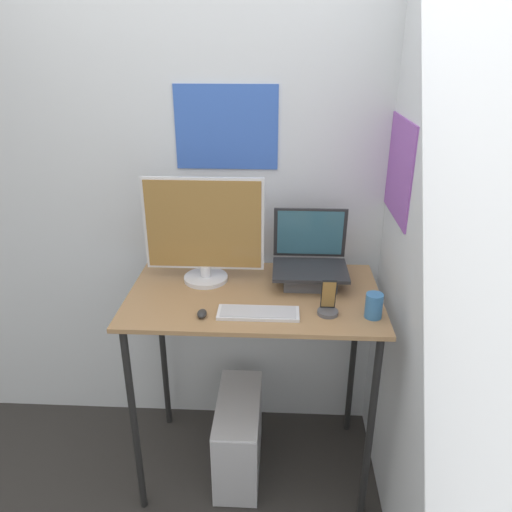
% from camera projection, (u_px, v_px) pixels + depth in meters
% --- Properties ---
extents(wall_back, '(6.00, 0.06, 2.60)m').
position_uv_depth(wall_back, '(259.00, 201.00, 2.47)').
color(wall_back, silver).
rests_on(wall_back, ground_plane).
extents(wall_side_right, '(0.06, 6.00, 2.60)m').
position_uv_depth(wall_side_right, '(430.00, 267.00, 1.76)').
color(wall_side_right, silver).
rests_on(wall_side_right, ground_plane).
extents(desk, '(1.11, 0.66, 1.00)m').
position_uv_depth(desk, '(254.00, 316.00, 2.26)').
color(desk, '#936D47').
rests_on(desk, ground_plane).
extents(laptop, '(0.34, 0.28, 0.33)m').
position_uv_depth(laptop, '(310.00, 267.00, 2.28)').
color(laptop, '#4C4C51').
rests_on(laptop, desk).
extents(monitor, '(0.54, 0.20, 0.49)m').
position_uv_depth(monitor, '(204.00, 233.00, 2.24)').
color(monitor, silver).
rests_on(monitor, desk).
extents(keyboard, '(0.33, 0.11, 0.02)m').
position_uv_depth(keyboard, '(258.00, 313.00, 2.04)').
color(keyboard, silver).
rests_on(keyboard, desk).
extents(mouse, '(0.04, 0.06, 0.03)m').
position_uv_depth(mouse, '(202.00, 314.00, 2.02)').
color(mouse, '#262626').
rests_on(mouse, desk).
extents(cell_phone, '(0.09, 0.09, 0.15)m').
position_uv_depth(cell_phone, '(328.00, 305.00, 2.03)').
color(cell_phone, '#4C4C51').
rests_on(cell_phone, desk).
extents(computer_tower, '(0.21, 0.52, 0.41)m').
position_uv_depth(computer_tower, '(239.00, 435.00, 2.51)').
color(computer_tower, silver).
rests_on(computer_tower, ground_plane).
extents(mug, '(0.07, 0.07, 0.10)m').
position_uv_depth(mug, '(374.00, 306.00, 2.00)').
color(mug, '#336699').
rests_on(mug, desk).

